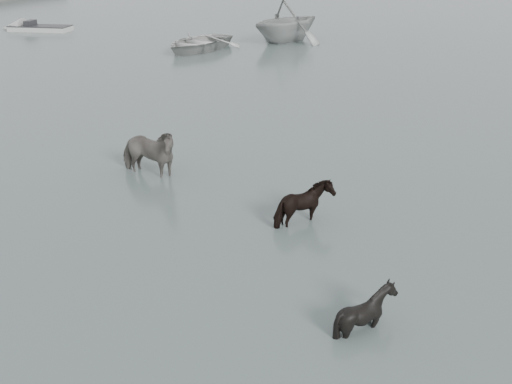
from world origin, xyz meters
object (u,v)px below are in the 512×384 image
at_px(pony_dark, 305,200).
at_px(rowboat_lead, 198,41).
at_px(pony_pinto, 147,147).
at_px(pony_black, 367,298).

relative_size(pony_dark, rowboat_lead, 0.23).
distance_m(pony_pinto, pony_black, 8.77).
height_order(pony_pinto, rowboat_lead, pony_pinto).
distance_m(pony_pinto, pony_dark, 5.34).
bearing_deg(rowboat_lead, pony_dark, -47.52).
relative_size(pony_black, rowboat_lead, 0.22).
bearing_deg(pony_black, rowboat_lead, 23.86).
bearing_deg(pony_black, pony_pinto, 48.05).
height_order(pony_dark, pony_black, pony_dark).
height_order(pony_black, rowboat_lead, pony_black).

